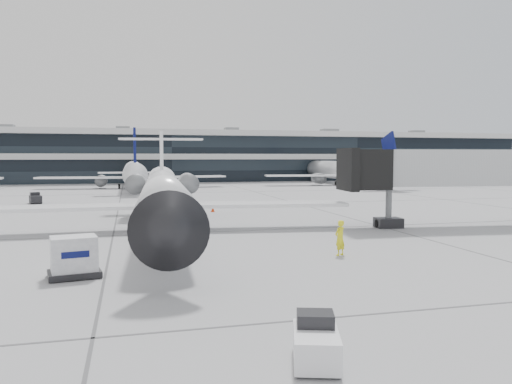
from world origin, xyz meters
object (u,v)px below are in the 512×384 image
object	(u,v)px
baggage_tug	(316,343)
cargo_uld	(74,257)
jet_bridge	(474,169)
regional_jet	(164,194)
ramp_worker	(340,238)

from	to	relation	value
baggage_tug	cargo_uld	size ratio (longest dim) A/B	0.89
jet_bridge	cargo_uld	bearing A→B (deg)	-154.49
regional_jet	baggage_tug	world-z (taller)	regional_jet
regional_jet	cargo_uld	size ratio (longest dim) A/B	13.78
jet_bridge	ramp_worker	size ratio (longest dim) A/B	9.86
regional_jet	baggage_tug	xyz separation A→B (m)	(2.23, -24.62, -2.14)
cargo_uld	ramp_worker	bearing A→B (deg)	-3.61
cargo_uld	jet_bridge	bearing A→B (deg)	8.81
regional_jet	ramp_worker	xyz separation A→B (m)	(8.71, -11.48, -1.73)
jet_bridge	ramp_worker	distance (m)	17.53
ramp_worker	jet_bridge	bearing A→B (deg)	179.24
jet_bridge	cargo_uld	distance (m)	30.48
cargo_uld	baggage_tug	bearing A→B (deg)	-69.01
ramp_worker	baggage_tug	size ratio (longest dim) A/B	0.88
regional_jet	ramp_worker	bearing A→B (deg)	-49.62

